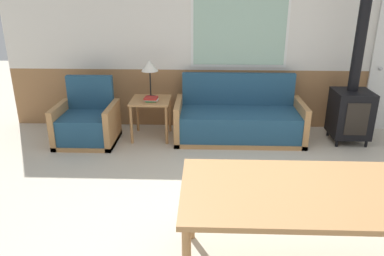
{
  "coord_description": "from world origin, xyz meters",
  "views": [
    {
      "loc": [
        -0.54,
        -3.08,
        2.11
      ],
      "look_at": [
        -0.69,
        0.97,
        0.57
      ],
      "focal_mm": 35.0,
      "sensor_mm": 36.0,
      "label": 1
    }
  ],
  "objects_px": {
    "armchair": "(87,124)",
    "wood_stove": "(352,100)",
    "couch": "(239,121)",
    "dining_table": "(313,198)",
    "side_table": "(151,106)",
    "table_lamp": "(150,68)"
  },
  "relations": [
    {
      "from": "armchair",
      "to": "wood_stove",
      "type": "bearing_deg",
      "value": -9.53
    },
    {
      "from": "couch",
      "to": "dining_table",
      "type": "relative_size",
      "value": 0.96
    },
    {
      "from": "couch",
      "to": "side_table",
      "type": "bearing_deg",
      "value": 179.74
    },
    {
      "from": "side_table",
      "to": "table_lamp",
      "type": "xyz_separation_m",
      "value": [
        -0.01,
        0.1,
        0.54
      ]
    },
    {
      "from": "couch",
      "to": "table_lamp",
      "type": "xyz_separation_m",
      "value": [
        -1.29,
        0.1,
        0.76
      ]
    },
    {
      "from": "table_lamp",
      "to": "wood_stove",
      "type": "height_order",
      "value": "wood_stove"
    },
    {
      "from": "table_lamp",
      "to": "wood_stove",
      "type": "bearing_deg",
      "value": -3.04
    },
    {
      "from": "armchair",
      "to": "dining_table",
      "type": "distance_m",
      "value": 3.59
    },
    {
      "from": "table_lamp",
      "to": "dining_table",
      "type": "bearing_deg",
      "value": -61.19
    },
    {
      "from": "couch",
      "to": "side_table",
      "type": "height_order",
      "value": "couch"
    },
    {
      "from": "couch",
      "to": "dining_table",
      "type": "xyz_separation_m",
      "value": [
        0.3,
        -2.78,
        0.41
      ]
    },
    {
      "from": "couch",
      "to": "armchair",
      "type": "bearing_deg",
      "value": -174.26
    },
    {
      "from": "side_table",
      "to": "wood_stove",
      "type": "height_order",
      "value": "wood_stove"
    },
    {
      "from": "table_lamp",
      "to": "armchair",
      "type": "bearing_deg",
      "value": -159.93
    },
    {
      "from": "armchair",
      "to": "wood_stove",
      "type": "height_order",
      "value": "wood_stove"
    },
    {
      "from": "couch",
      "to": "side_table",
      "type": "distance_m",
      "value": 1.3
    },
    {
      "from": "side_table",
      "to": "wood_stove",
      "type": "xyz_separation_m",
      "value": [
        2.85,
        -0.05,
        0.13
      ]
    },
    {
      "from": "dining_table",
      "to": "wood_stove",
      "type": "bearing_deg",
      "value": 65.17
    },
    {
      "from": "couch",
      "to": "side_table",
      "type": "relative_size",
      "value": 3.16
    },
    {
      "from": "table_lamp",
      "to": "couch",
      "type": "bearing_deg",
      "value": -4.6
    },
    {
      "from": "side_table",
      "to": "table_lamp",
      "type": "distance_m",
      "value": 0.55
    },
    {
      "from": "armchair",
      "to": "table_lamp",
      "type": "bearing_deg",
      "value": 7.93
    }
  ]
}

